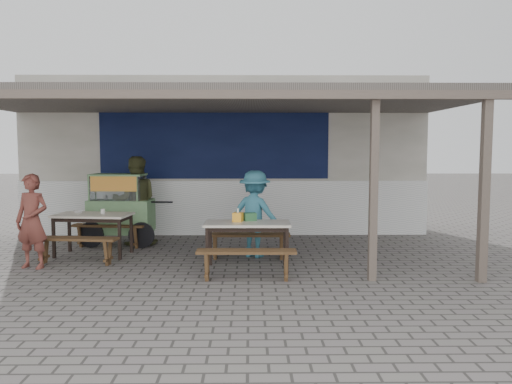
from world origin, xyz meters
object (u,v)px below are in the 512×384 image
object	(u,v)px
table_right	(247,227)
patron_street_side	(32,221)
bench_left_street	(75,244)
bench_right_street	(246,258)
condiment_jar	(103,211)
bench_right_wall	(248,240)
patron_wall_side	(136,201)
table_left	(93,218)
bench_left_wall	(109,230)
patron_right_table	(255,214)
vendor_cart	(120,206)
tissue_box	(238,217)
condiment_bowl	(79,212)
donation_box	(250,217)

from	to	relation	value
table_right	patron_street_side	world-z (taller)	patron_street_side
bench_left_street	bench_right_street	world-z (taller)	same
bench_left_street	patron_street_side	distance (m)	0.77
table_right	condiment_jar	world-z (taller)	condiment_jar
bench_right_wall	condiment_jar	size ratio (longest dim) A/B	17.38
patron_street_side	patron_wall_side	world-z (taller)	patron_wall_side
table_left	bench_left_wall	xyz separation A→B (m)	(0.08, 0.70, -0.33)
condiment_jar	patron_right_table	bearing A→B (deg)	-3.75
vendor_cart	bench_left_street	bearing A→B (deg)	-96.56
tissue_box	condiment_jar	xyz separation A→B (m)	(-2.44, 1.02, -0.03)
bench_left_wall	condiment_bowl	size ratio (longest dim) A/B	7.74
table_right	patron_right_table	xyz separation A→B (m)	(0.13, 0.92, 0.10)
bench_left_street	bench_right_street	distance (m)	3.02
patron_right_table	condiment_bowl	xyz separation A→B (m)	(-3.18, 0.25, 0.01)
table_left	patron_street_side	size ratio (longest dim) A/B	0.91
bench_left_street	table_right	distance (m)	2.88
patron_right_table	donation_box	xyz separation A→B (m)	(-0.09, -0.74, 0.05)
patron_wall_side	patron_right_table	distance (m)	2.62
bench_right_street	condiment_jar	size ratio (longest dim) A/B	17.38
bench_left_wall	condiment_jar	world-z (taller)	condiment_jar
vendor_cart	patron_right_table	xyz separation A→B (m)	(2.66, -1.14, -0.00)
vendor_cart	condiment_jar	size ratio (longest dim) A/B	21.65
patron_wall_side	condiment_bowl	distance (m)	1.22
bench_left_street	donation_box	size ratio (longest dim) A/B	7.50
bench_right_wall	tissue_box	world-z (taller)	tissue_box
table_left	condiment_bowl	distance (m)	0.33
bench_left_wall	patron_wall_side	size ratio (longest dim) A/B	0.81
patron_wall_side	donation_box	distance (m)	2.95
bench_left_street	condiment_jar	xyz separation A→B (m)	(0.25, 0.74, 0.46)
bench_left_wall	donation_box	xyz separation A→B (m)	(2.72, -1.58, 0.48)
bench_left_wall	condiment_jar	distance (m)	0.81
table_left	table_right	world-z (taller)	same
patron_street_side	vendor_cart	bearing A→B (deg)	77.73
vendor_cart	tissue_box	xyz separation A→B (m)	(2.38, -1.98, 0.05)
table_right	tissue_box	distance (m)	0.23
bench_left_wall	patron_right_table	world-z (taller)	patron_right_table
table_left	bench_right_street	xyz separation A→B (m)	(2.75, -1.76, -0.33)
donation_box	bench_left_wall	bearing A→B (deg)	149.84
patron_street_side	patron_right_table	xyz separation A→B (m)	(3.56, 0.80, 0.01)
bench_left_wall	tissue_box	xyz separation A→B (m)	(2.53, -1.68, 0.49)
vendor_cart	condiment_bowl	world-z (taller)	vendor_cart
vendor_cart	condiment_jar	world-z (taller)	vendor_cart
patron_street_side	condiment_bowl	size ratio (longest dim) A/B	8.19
table_right	patron_right_table	distance (m)	0.93
bench_left_street	table_right	world-z (taller)	table_right
bench_left_wall	patron_right_table	bearing A→B (deg)	-10.16
vendor_cart	patron_right_table	world-z (taller)	patron_right_table
table_left	patron_right_table	distance (m)	2.90
bench_right_wall	tissue_box	xyz separation A→B (m)	(-0.16, -0.62, 0.49)
bench_left_wall	tissue_box	size ratio (longest dim) A/B	9.92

